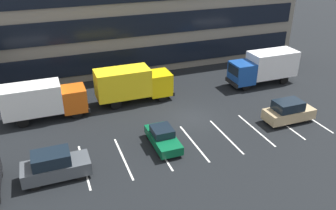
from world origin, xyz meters
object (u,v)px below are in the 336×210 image
object	(u,v)px
box_truck_yellow_all	(132,83)
box_truck_blue	(264,66)
box_truck_orange	(43,99)
suv_charcoal	(55,166)
sedan_forest	(163,138)
suv_tan	(289,112)

from	to	relation	value
box_truck_yellow_all	box_truck_blue	xyz separation A→B (m)	(14.21, -0.59, 0.03)
box_truck_orange	box_truck_yellow_all	size ratio (longest dim) A/B	0.97
box_truck_blue	suv_charcoal	world-z (taller)	box_truck_blue
box_truck_blue	sedan_forest	size ratio (longest dim) A/B	1.81
box_truck_yellow_all	sedan_forest	bearing A→B (deg)	-89.78
suv_tan	suv_charcoal	bearing A→B (deg)	-177.41
box_truck_orange	box_truck_yellow_all	bearing A→B (deg)	4.03
box_truck_yellow_all	suv_tan	world-z (taller)	box_truck_yellow_all
box_truck_yellow_all	box_truck_blue	bearing A→B (deg)	-2.37
box_truck_blue	suv_tan	bearing A→B (deg)	-110.10
box_truck_yellow_all	suv_tan	distance (m)	14.17
sedan_forest	box_truck_orange	bearing A→B (deg)	136.54
box_truck_orange	box_truck_yellow_all	distance (m)	8.06
box_truck_blue	suv_tan	world-z (taller)	box_truck_blue
box_truck_yellow_all	box_truck_blue	distance (m)	14.22
box_truck_orange	box_truck_yellow_all	xyz separation A→B (m)	(8.04, 0.57, 0.07)
box_truck_yellow_all	sedan_forest	size ratio (longest dim) A/B	1.78
suv_tan	box_truck_orange	bearing A→B (deg)	157.78
suv_tan	suv_charcoal	xyz separation A→B (m)	(-19.22, -0.87, 0.02)
box_truck_orange	sedan_forest	world-z (taller)	box_truck_orange
box_truck_yellow_all	box_truck_blue	world-z (taller)	box_truck_blue
sedan_forest	suv_charcoal	distance (m)	8.01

